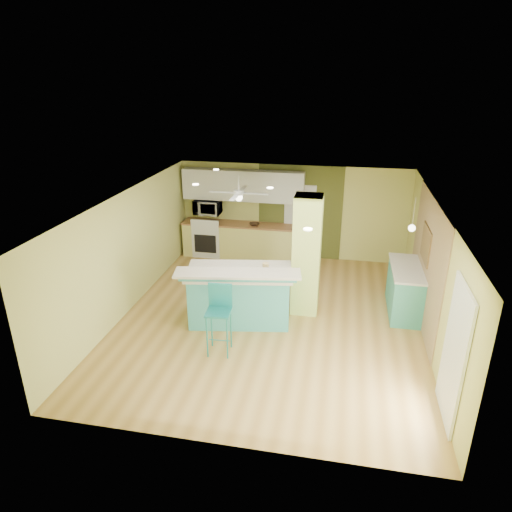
# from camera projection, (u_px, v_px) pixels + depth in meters

# --- Properties ---
(floor) EXTENTS (6.00, 7.00, 0.01)m
(floor) POSITION_uv_depth(u_px,v_px,m) (270.00, 319.00, 9.37)
(floor) COLOR #A17738
(floor) RESTS_ON ground
(ceiling) EXTENTS (6.00, 7.00, 0.01)m
(ceiling) POSITION_uv_depth(u_px,v_px,m) (272.00, 200.00, 8.43)
(ceiling) COLOR white
(ceiling) RESTS_ON wall_back
(wall_back) EXTENTS (6.00, 0.01, 2.50)m
(wall_back) POSITION_uv_depth(u_px,v_px,m) (292.00, 212.00, 12.08)
(wall_back) COLOR #C6C66A
(wall_back) RESTS_ON floor
(wall_front) EXTENTS (6.00, 0.01, 2.50)m
(wall_front) POSITION_uv_depth(u_px,v_px,m) (225.00, 369.00, 5.71)
(wall_front) COLOR #C6C66A
(wall_front) RESTS_ON floor
(wall_left) EXTENTS (0.01, 7.00, 2.50)m
(wall_left) POSITION_uv_depth(u_px,v_px,m) (128.00, 252.00, 9.43)
(wall_left) COLOR #C6C66A
(wall_left) RESTS_ON floor
(wall_right) EXTENTS (0.01, 7.00, 2.50)m
(wall_right) POSITION_uv_depth(u_px,v_px,m) (432.00, 275.00, 8.36)
(wall_right) COLOR #C6C66A
(wall_right) RESTS_ON floor
(wood_panel) EXTENTS (0.02, 3.40, 2.50)m
(wood_panel) POSITION_uv_depth(u_px,v_px,m) (427.00, 262.00, 8.91)
(wood_panel) COLOR #8F7251
(wood_panel) RESTS_ON floor
(olive_accent) EXTENTS (2.20, 0.02, 2.50)m
(olive_accent) POSITION_uv_depth(u_px,v_px,m) (300.00, 213.00, 12.03)
(olive_accent) COLOR #4D5221
(olive_accent) RESTS_ON floor
(interior_door) EXTENTS (0.82, 0.05, 2.00)m
(interior_door) POSITION_uv_depth(u_px,v_px,m) (299.00, 222.00, 12.10)
(interior_door) COLOR silver
(interior_door) RESTS_ON floor
(french_door) EXTENTS (0.04, 1.08, 2.10)m
(french_door) POSITION_uv_depth(u_px,v_px,m) (454.00, 354.00, 6.35)
(french_door) COLOR white
(french_door) RESTS_ON floor
(column) EXTENTS (0.55, 0.55, 2.50)m
(column) POSITION_uv_depth(u_px,v_px,m) (307.00, 255.00, 9.24)
(column) COLOR #BED864
(column) RESTS_ON floor
(kitchen_run) EXTENTS (3.25, 0.63, 0.94)m
(kitchen_run) POSITION_uv_depth(u_px,v_px,m) (242.00, 240.00, 12.33)
(kitchen_run) COLOR #D6D170
(kitchen_run) RESTS_ON floor
(stove) EXTENTS (0.76, 0.66, 1.08)m
(stove) POSITION_uv_depth(u_px,v_px,m) (209.00, 238.00, 12.50)
(stove) COLOR silver
(stove) RESTS_ON floor
(upper_cabinets) EXTENTS (3.20, 0.34, 0.80)m
(upper_cabinets) POSITION_uv_depth(u_px,v_px,m) (243.00, 185.00, 11.89)
(upper_cabinets) COLOR silver
(upper_cabinets) RESTS_ON wall_back
(microwave) EXTENTS (0.70, 0.48, 0.39)m
(microwave) POSITION_uv_depth(u_px,v_px,m) (207.00, 207.00, 12.17)
(microwave) COLOR silver
(microwave) RESTS_ON wall_back
(ceiling_fan) EXTENTS (1.41, 1.41, 0.61)m
(ceiling_fan) POSITION_uv_depth(u_px,v_px,m) (239.00, 193.00, 10.60)
(ceiling_fan) COLOR silver
(ceiling_fan) RESTS_ON ceiling
(pendant_lamp) EXTENTS (0.14, 0.14, 0.69)m
(pendant_lamp) POSITION_uv_depth(u_px,v_px,m) (412.00, 228.00, 8.87)
(pendant_lamp) COLOR silver
(pendant_lamp) RESTS_ON ceiling
(wall_decor) EXTENTS (0.03, 0.90, 0.70)m
(wall_decor) POSITION_uv_depth(u_px,v_px,m) (426.00, 244.00, 8.98)
(wall_decor) COLOR brown
(wall_decor) RESTS_ON wood_panel
(peninsula) EXTENTS (2.40, 1.59, 1.26)m
(peninsula) POSITION_uv_depth(u_px,v_px,m) (239.00, 294.00, 9.11)
(peninsula) COLOR teal
(peninsula) RESTS_ON floor
(bar_stool) EXTENTS (0.45, 0.45, 1.28)m
(bar_stool) POSITION_uv_depth(u_px,v_px,m) (219.00, 308.00, 8.00)
(bar_stool) COLOR teal
(bar_stool) RESTS_ON floor
(side_counter) EXTENTS (0.66, 1.56, 1.01)m
(side_counter) POSITION_uv_depth(u_px,v_px,m) (405.00, 290.00, 9.47)
(side_counter) COLOR teal
(side_counter) RESTS_ON floor
(fruit_bowl) EXTENTS (0.31, 0.31, 0.06)m
(fruit_bowl) POSITION_uv_depth(u_px,v_px,m) (254.00, 224.00, 12.00)
(fruit_bowl) COLOR #332114
(fruit_bowl) RESTS_ON kitchen_run
(canister) EXTENTS (0.13, 0.13, 0.15)m
(canister) POSITION_uv_depth(u_px,v_px,m) (266.00, 267.00, 8.93)
(canister) COLOR gold
(canister) RESTS_ON peninsula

